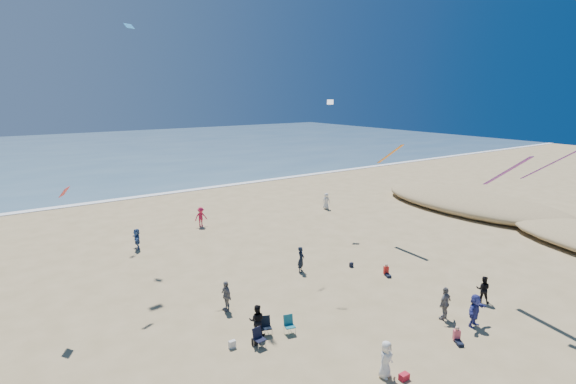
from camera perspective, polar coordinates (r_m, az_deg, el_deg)
ocean at (r=106.07m, az=-29.19°, el=4.11°), size 220.00×100.00×0.06m
surf_line at (r=57.20m, az=-23.59°, el=-1.28°), size 220.00×1.20×0.08m
standing_flyers at (r=30.74m, az=-1.56°, el=-9.96°), size 36.21×27.34×1.95m
seated_group at (r=23.24m, az=0.06°, el=-19.28°), size 25.11×17.87×0.84m
chair_cluster at (r=24.61m, az=-2.02°, el=-17.11°), size 2.69×1.50×1.00m
white_tote at (r=24.16m, az=-7.10°, el=-18.64°), size 0.35×0.20×0.40m
black_backpack at (r=24.29m, az=-4.23°, el=-18.42°), size 0.30×0.22×0.38m
cooler at (r=22.49m, az=14.52°, el=-21.75°), size 0.45×0.30×0.30m
navy_bag at (r=34.04m, az=8.04°, el=-9.14°), size 0.28×0.18×0.34m
kites_aloft at (r=31.43m, az=5.72°, el=15.88°), size 42.32×38.90×27.76m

